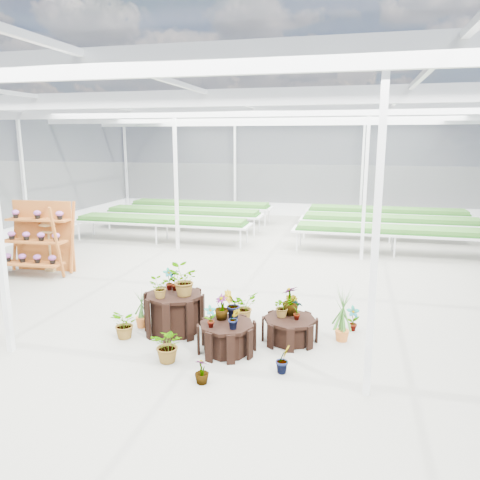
% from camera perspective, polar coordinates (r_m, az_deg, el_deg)
% --- Properties ---
extents(ground_plane, '(24.00, 24.00, 0.00)m').
position_cam_1_polar(ground_plane, '(11.35, -0.68, -6.43)').
color(ground_plane, gray).
rests_on(ground_plane, ground).
extents(greenhouse_shell, '(18.00, 24.00, 4.50)m').
position_cam_1_polar(greenhouse_shell, '(10.84, -0.71, 4.92)').
color(greenhouse_shell, white).
rests_on(greenhouse_shell, ground).
extents(steel_frame, '(18.00, 24.00, 4.50)m').
position_cam_1_polar(steel_frame, '(10.84, -0.71, 4.92)').
color(steel_frame, silver).
rests_on(steel_frame, ground).
extents(nursery_benches, '(16.00, 7.00, 0.84)m').
position_cam_1_polar(nursery_benches, '(18.10, 5.00, 1.94)').
color(nursery_benches, silver).
rests_on(nursery_benches, ground).
extents(plinth_tall, '(1.24, 1.24, 0.76)m').
position_cam_1_polar(plinth_tall, '(9.11, -8.00, -8.78)').
color(plinth_tall, black).
rests_on(plinth_tall, ground).
extents(plinth_mid, '(1.28, 1.28, 0.52)m').
position_cam_1_polar(plinth_mid, '(8.27, -1.63, -11.80)').
color(plinth_mid, black).
rests_on(plinth_mid, ground).
extents(plinth_low, '(1.12, 1.12, 0.44)m').
position_cam_1_polar(plinth_low, '(8.73, 6.07, -10.79)').
color(plinth_low, black).
rests_on(plinth_low, ground).
extents(shelf_rack, '(1.92, 1.09, 1.98)m').
position_cam_1_polar(shelf_rack, '(13.77, -23.70, 0.12)').
color(shelf_rack, '#954D1B').
rests_on(shelf_rack, ground).
extents(bird_table, '(0.45, 0.45, 1.54)m').
position_cam_1_polar(bird_table, '(14.06, -22.16, -0.44)').
color(bird_table, tan).
rests_on(bird_table, ground).
extents(nursery_plants, '(4.57, 3.21, 1.36)m').
position_cam_1_polar(nursery_plants, '(8.84, -3.25, -8.47)').
color(nursery_plants, '#316223').
rests_on(nursery_plants, ground).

